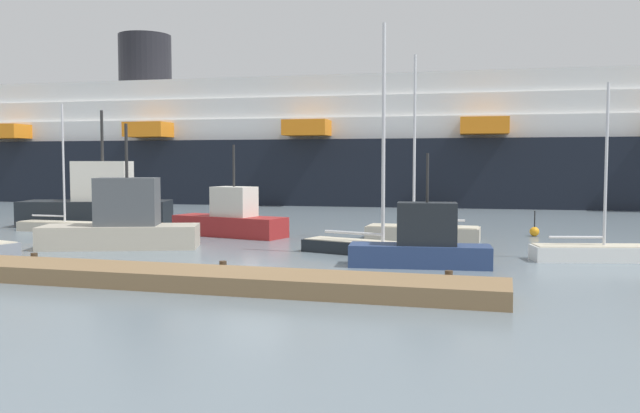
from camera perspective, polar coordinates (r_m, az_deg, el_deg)
The scene contains 12 objects.
ground_plane at distance 25.00m, azimuth -5.71°, elevation -5.23°, with size 600.00×600.00×0.00m, color slate.
dock_pier at distance 21.31m, azimuth -9.66°, elevation -6.09°, with size 18.42×2.56×0.65m.
sailboat_0 at distance 40.81m, azimuth -21.35°, elevation -1.45°, with size 4.87×1.26×7.18m.
sailboat_1 at distance 34.02m, azimuth 8.73°, elevation -2.07°, with size 5.64×1.73×9.27m.
sailboat_2 at distance 28.34m, azimuth 4.50°, elevation -3.18°, with size 6.43×3.13×9.62m.
sailboat_4 at distance 28.70m, azimuth 22.34°, elevation -3.54°, with size 4.99×2.42×7.03m.
fishing_boat_0 at distance 35.77m, azimuth -7.62°, elevation -1.08°, with size 6.58×3.32×4.84m.
fishing_boat_1 at distance 31.78m, azimuth -16.46°, elevation -1.38°, with size 7.34×4.43×5.66m.
fishing_boat_2 at distance 43.41m, azimuth -18.38°, elevation 0.25°, with size 9.33×5.22×7.10m.
fishing_boat_3 at distance 25.32m, azimuth 8.72°, elevation -3.13°, with size 5.38×2.11×4.25m.
channel_buoy_0 at distance 37.20m, azimuth 17.82°, elevation -2.02°, with size 0.50×0.50×1.35m.
cruise_ship at distance 67.28m, azimuth 0.36°, elevation 5.10°, with size 109.74×21.29×17.35m.
Camera 1 is at (8.98, -23.00, 3.89)m, focal length 37.52 mm.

